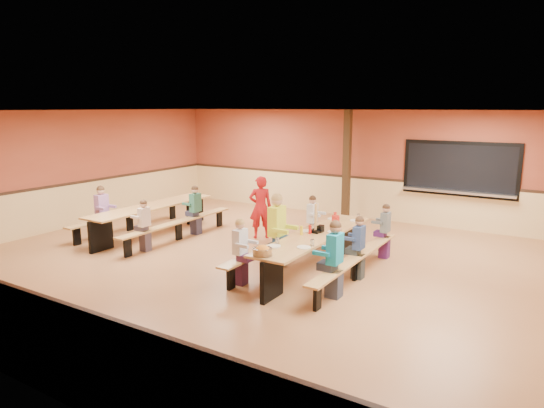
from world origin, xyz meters
The scene contains 23 objects.
ground centered at (0.00, 0.00, 0.00)m, with size 12.00×12.00×0.00m, color #905A36.
room_envelope centered at (0.00, 0.00, 0.69)m, with size 12.04×10.04×3.02m.
kitchen_pass_through centered at (2.60, 4.96, 1.49)m, with size 2.78×0.28×1.38m.
structural_post centered at (-0.20, 4.40, 1.50)m, with size 0.18×0.18×3.00m, color black.
cafeteria_table_main centered at (1.02, 0.13, 0.53)m, with size 1.91×3.70×0.74m.
cafeteria_table_second centered at (-3.55, 0.47, 0.53)m, with size 1.91×3.70×0.74m.
seated_child_white_left centered at (0.19, -1.14, 0.58)m, with size 0.35×0.29×1.17m, color silver, non-canonical shape.
seated_adult_yellow centered at (0.19, 0.10, 0.71)m, with size 0.47×0.38×1.41m, color #E1EF32, non-canonical shape.
seated_child_grey_left centered at (0.19, 1.62, 0.57)m, with size 0.34×0.28×1.14m, color silver, non-canonical shape.
seated_child_teal_right centered at (1.84, -0.81, 0.64)m, with size 0.40×0.33×1.27m, color teal, non-canonical shape.
seated_child_navy_right centered at (1.84, 0.23, 0.57)m, with size 0.34×0.28×1.15m, color navy, non-canonical shape.
seated_child_char_right centered at (1.84, 1.68, 0.56)m, with size 0.32×0.27×1.12m, color #555D5F, non-canonical shape.
seated_child_purple_sec centered at (-4.38, -0.35, 0.62)m, with size 0.38×0.31×1.24m, color #99689E, non-canonical shape.
seated_child_green_sec centered at (-2.73, 1.09, 0.59)m, with size 0.36×0.29×1.18m, color #2C644F, non-canonical shape.
seated_child_tan_sec centered at (-2.73, -0.58, 0.56)m, with size 0.32×0.26×1.11m, color beige, non-canonical shape.
standing_woman centered at (-1.19, 1.64, 0.75)m, with size 0.54×0.36×1.49m, color #B01417.
punch_pitcher centered at (1.10, 0.86, 0.85)m, with size 0.16×0.16×0.22m, color red.
chip_bowl centered at (0.89, -1.50, 0.81)m, with size 0.32×0.32×0.15m, color orange, non-canonical shape.
napkin_dispenser centered at (1.03, 0.32, 0.80)m, with size 0.10×0.14×0.13m, color black.
condiment_mustard centered at (0.82, -0.05, 0.82)m, with size 0.06×0.06×0.17m, color yellow.
condiment_ketchup centered at (0.92, 0.09, 0.82)m, with size 0.06×0.06×0.17m, color #B2140F.
table_paddle centered at (0.98, 0.22, 0.88)m, with size 0.16×0.16×0.56m.
place_settings centered at (1.02, 0.13, 0.80)m, with size 0.65×3.30×0.11m, color beige, non-canonical shape.
Camera 1 is at (4.94, -7.75, 3.08)m, focal length 32.00 mm.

